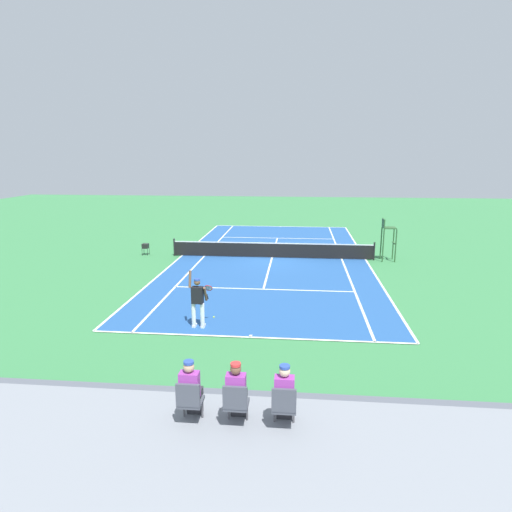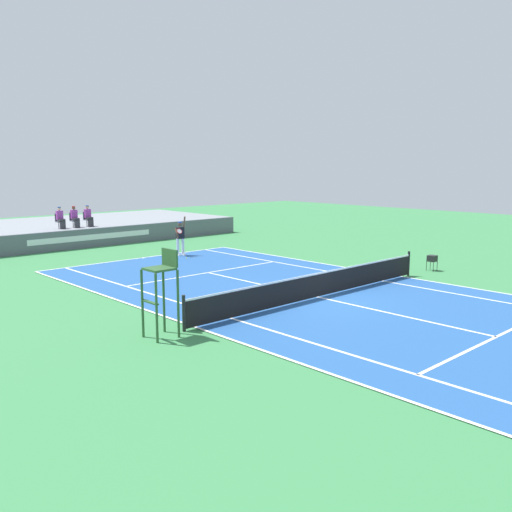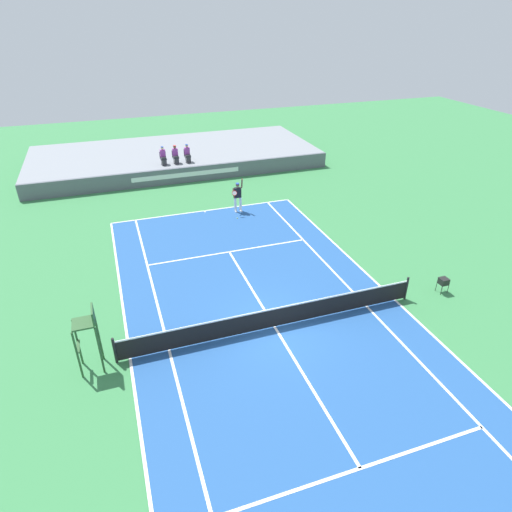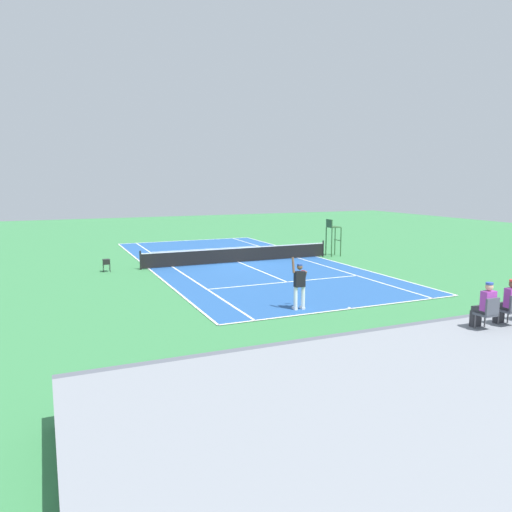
{
  "view_description": "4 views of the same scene",
  "coord_description": "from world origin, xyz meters",
  "px_view_note": "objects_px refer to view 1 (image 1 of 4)",
  "views": [
    {
      "loc": [
        -1.53,
        25.72,
        6.0
      ],
      "look_at": [
        0.58,
        3.92,
        1.0
      ],
      "focal_mm": 31.13,
      "sensor_mm": 36.0,
      "label": 1
    },
    {
      "loc": [
        -14.9,
        -12.52,
        4.68
      ],
      "look_at": [
        0.58,
        3.92,
        1.0
      ],
      "focal_mm": 38.7,
      "sensor_mm": 36.0,
      "label": 2
    },
    {
      "loc": [
        -5.14,
        -12.64,
        10.89
      ],
      "look_at": [
        0.58,
        3.92,
        1.0
      ],
      "focal_mm": 31.05,
      "sensor_mm": 36.0,
      "label": 3
    },
    {
      "loc": [
        10.82,
        27.36,
        4.96
      ],
      "look_at": [
        0.58,
        3.92,
        1.0
      ],
      "focal_mm": 34.33,
      "sensor_mm": 36.0,
      "label": 4
    }
  ],
  "objects_px": {
    "tennis_ball": "(214,317)",
    "ball_hopper": "(145,246)",
    "umpire_chair": "(388,234)",
    "spectator_seated_1": "(237,394)",
    "spectator_seated_2": "(191,391)",
    "spectator_seated_0": "(284,396)",
    "tennis_player": "(198,301)"
  },
  "relations": [
    {
      "from": "tennis_ball",
      "to": "ball_hopper",
      "type": "height_order",
      "value": "ball_hopper"
    },
    {
      "from": "umpire_chair",
      "to": "ball_hopper",
      "type": "relative_size",
      "value": 3.49
    },
    {
      "from": "spectator_seated_1",
      "to": "spectator_seated_2",
      "type": "height_order",
      "value": "same"
    },
    {
      "from": "tennis_ball",
      "to": "ball_hopper",
      "type": "distance_m",
      "value": 12.0
    },
    {
      "from": "spectator_seated_0",
      "to": "umpire_chair",
      "type": "distance_m",
      "value": 19.16
    },
    {
      "from": "spectator_seated_0",
      "to": "ball_hopper",
      "type": "height_order",
      "value": "spectator_seated_0"
    },
    {
      "from": "spectator_seated_2",
      "to": "umpire_chair",
      "type": "xyz_separation_m",
      "value": [
        -7.05,
        -18.41,
        -0.16
      ]
    },
    {
      "from": "spectator_seated_2",
      "to": "umpire_chair",
      "type": "distance_m",
      "value": 19.71
    },
    {
      "from": "spectator_seated_0",
      "to": "tennis_player",
      "type": "xyz_separation_m",
      "value": [
        3.27,
        -7.23,
        -0.72
      ]
    },
    {
      "from": "spectator_seated_2",
      "to": "spectator_seated_0",
      "type": "bearing_deg",
      "value": 180.0
    },
    {
      "from": "spectator_seated_0",
      "to": "spectator_seated_2",
      "type": "bearing_deg",
      "value": 0.0
    },
    {
      "from": "spectator_seated_0",
      "to": "tennis_player",
      "type": "bearing_deg",
      "value": -65.68
    },
    {
      "from": "spectator_seated_0",
      "to": "umpire_chair",
      "type": "bearing_deg",
      "value": -106.09
    },
    {
      "from": "spectator_seated_2",
      "to": "tennis_player",
      "type": "relative_size",
      "value": 0.61
    },
    {
      "from": "spectator_seated_0",
      "to": "ball_hopper",
      "type": "xyz_separation_m",
      "value": [
        9.12,
        -18.49,
        -1.14
      ]
    },
    {
      "from": "spectator_seated_2",
      "to": "ball_hopper",
      "type": "xyz_separation_m",
      "value": [
        7.38,
        -18.49,
        -1.14
      ]
    },
    {
      "from": "spectator_seated_2",
      "to": "tennis_ball",
      "type": "height_order",
      "value": "spectator_seated_2"
    },
    {
      "from": "ball_hopper",
      "to": "tennis_ball",
      "type": "bearing_deg",
      "value": 121.15
    },
    {
      "from": "spectator_seated_1",
      "to": "tennis_player",
      "type": "xyz_separation_m",
      "value": [
        2.39,
        -7.23,
        -0.72
      ]
    },
    {
      "from": "spectator_seated_1",
      "to": "tennis_ball",
      "type": "height_order",
      "value": "spectator_seated_1"
    },
    {
      "from": "tennis_player",
      "to": "tennis_ball",
      "type": "relative_size",
      "value": 30.63
    },
    {
      "from": "spectator_seated_1",
      "to": "spectator_seated_0",
      "type": "bearing_deg",
      "value": 180.0
    },
    {
      "from": "spectator_seated_2",
      "to": "umpire_chair",
      "type": "height_order",
      "value": "umpire_chair"
    },
    {
      "from": "spectator_seated_0",
      "to": "tennis_ball",
      "type": "xyz_separation_m",
      "value": [
        2.92,
        -8.23,
        -1.68
      ]
    },
    {
      "from": "spectator_seated_0",
      "to": "ball_hopper",
      "type": "relative_size",
      "value": 1.81
    },
    {
      "from": "spectator_seated_0",
      "to": "tennis_ball",
      "type": "height_order",
      "value": "spectator_seated_0"
    },
    {
      "from": "tennis_player",
      "to": "ball_hopper",
      "type": "distance_m",
      "value": 12.7
    },
    {
      "from": "spectator_seated_1",
      "to": "tennis_player",
      "type": "relative_size",
      "value": 0.61
    },
    {
      "from": "spectator_seated_2",
      "to": "tennis_ball",
      "type": "xyz_separation_m",
      "value": [
        1.18,
        -8.23,
        -1.68
      ]
    },
    {
      "from": "tennis_ball",
      "to": "tennis_player",
      "type": "bearing_deg",
      "value": 70.59
    },
    {
      "from": "spectator_seated_0",
      "to": "ball_hopper",
      "type": "bearing_deg",
      "value": -63.76
    },
    {
      "from": "spectator_seated_1",
      "to": "ball_hopper",
      "type": "bearing_deg",
      "value": -65.98
    }
  ]
}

